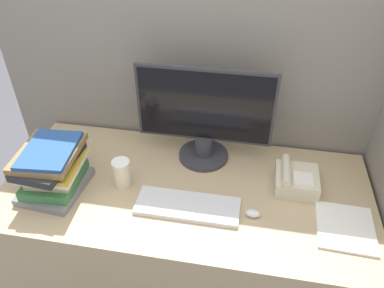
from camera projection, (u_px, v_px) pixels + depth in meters
cubicle_panel_rear at (201, 116)px, 1.88m from camera, size 1.99×0.04×1.78m
desk at (186, 245)px, 1.85m from camera, size 1.59×0.74×0.78m
monitor at (204, 119)px, 1.66m from camera, size 0.61×0.23×0.46m
keyboard at (188, 206)px, 1.52m from camera, size 0.42×0.15×0.02m
mouse at (253, 213)px, 1.48m from camera, size 0.06×0.04×0.03m
coffee_cup at (122, 174)px, 1.59m from camera, size 0.08×0.08×0.13m
book_stack at (52, 169)px, 1.55m from camera, size 0.25×0.31×0.22m
desk_telephone at (295, 180)px, 1.60m from camera, size 0.18×0.18×0.11m
paper_pile at (345, 227)px, 1.44m from camera, size 0.22×0.25×0.01m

